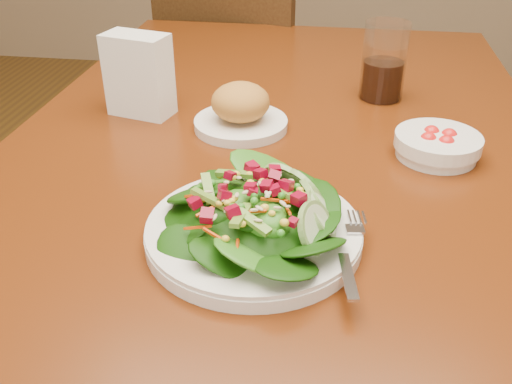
% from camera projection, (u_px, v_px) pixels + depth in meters
% --- Properties ---
extents(dining_table, '(0.90, 1.40, 0.75)m').
position_uv_depth(dining_table, '(278.00, 190.00, 1.00)').
color(dining_table, '#4E1E07').
rests_on(dining_table, ground_plane).
extents(chair_far, '(0.57, 0.57, 1.00)m').
position_uv_depth(chair_far, '(242.00, 77.00, 1.84)').
color(chair_far, '#402A12').
rests_on(chair_far, ground_plane).
extents(salad_plate, '(0.27, 0.26, 0.08)m').
position_uv_depth(salad_plate, '(261.00, 221.00, 0.69)').
color(salad_plate, white).
rests_on(salad_plate, dining_table).
extents(bread_plate, '(0.16, 0.16, 0.08)m').
position_uv_depth(bread_plate, '(241.00, 110.00, 0.96)').
color(bread_plate, white).
rests_on(bread_plate, dining_table).
extents(tomato_bowl, '(0.13, 0.13, 0.04)m').
position_uv_depth(tomato_bowl, '(437.00, 145.00, 0.88)').
color(tomato_bowl, white).
rests_on(tomato_bowl, dining_table).
extents(drinking_glass, '(0.08, 0.08, 0.14)m').
position_uv_depth(drinking_glass, '(383.00, 67.00, 1.07)').
color(drinking_glass, silver).
rests_on(drinking_glass, dining_table).
extents(napkin_holder, '(0.12, 0.09, 0.14)m').
position_uv_depth(napkin_holder, '(139.00, 73.00, 1.00)').
color(napkin_holder, white).
rests_on(napkin_holder, dining_table).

